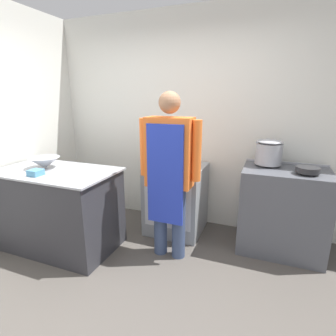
# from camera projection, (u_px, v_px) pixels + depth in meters

# --- Properties ---
(ground_plane) EXTENTS (14.00, 14.00, 0.00)m
(ground_plane) POSITION_uv_depth(u_px,v_px,m) (113.00, 306.00, 2.15)
(ground_plane) COLOR #4C4742
(wall_back) EXTENTS (8.00, 0.05, 2.70)m
(wall_back) POSITION_uv_depth(u_px,v_px,m) (183.00, 122.00, 3.40)
(wall_back) COLOR silver
(wall_back) RESTS_ON ground_plane
(wall_left) EXTENTS (0.05, 8.00, 2.70)m
(wall_left) POSITION_uv_depth(u_px,v_px,m) (30.00, 122.00, 3.32)
(wall_left) COLOR silver
(wall_left) RESTS_ON ground_plane
(prep_counter) EXTENTS (1.31, 0.76, 0.90)m
(prep_counter) POSITION_uv_depth(u_px,v_px,m) (60.00, 209.00, 2.94)
(prep_counter) COLOR #2D2D33
(prep_counter) RESTS_ON ground_plane
(stove) EXTENTS (0.87, 0.60, 0.95)m
(stove) POSITION_uv_depth(u_px,v_px,m) (282.00, 211.00, 2.85)
(stove) COLOR #4C4F56
(stove) RESTS_ON ground_plane
(fridge_unit) EXTENTS (0.67, 0.63, 0.85)m
(fridge_unit) POSITION_uv_depth(u_px,v_px,m) (176.00, 198.00, 3.30)
(fridge_unit) COLOR #93999E
(fridge_unit) RESTS_ON ground_plane
(person_cook) EXTENTS (0.64, 0.24, 1.72)m
(person_cook) POSITION_uv_depth(u_px,v_px,m) (169.00, 168.00, 2.61)
(person_cook) COLOR #38476B
(person_cook) RESTS_ON ground_plane
(mixing_bowl) EXTENTS (0.33, 0.33, 0.12)m
(mixing_bowl) POSITION_uv_depth(u_px,v_px,m) (45.00, 163.00, 2.90)
(mixing_bowl) COLOR #9EA0A8
(mixing_bowl) RESTS_ON prep_counter
(plastic_tub) EXTENTS (0.12, 0.12, 0.06)m
(plastic_tub) POSITION_uv_depth(u_px,v_px,m) (36.00, 173.00, 2.63)
(plastic_tub) COLOR teal
(plastic_tub) RESTS_ON prep_counter
(stock_pot) EXTENTS (0.28, 0.28, 0.27)m
(stock_pot) POSITION_uv_depth(u_px,v_px,m) (269.00, 152.00, 2.85)
(stock_pot) COLOR #9EA0A8
(stock_pot) RESTS_ON stove
(saute_pan) EXTENTS (0.22, 0.22, 0.05)m
(saute_pan) POSITION_uv_depth(u_px,v_px,m) (308.00, 170.00, 2.56)
(saute_pan) COLOR #262628
(saute_pan) RESTS_ON stove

